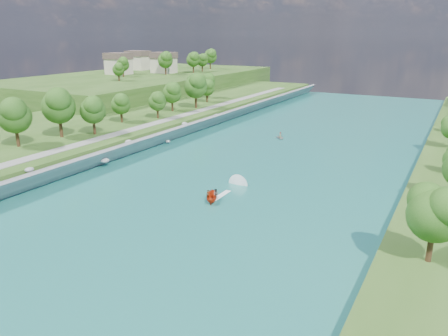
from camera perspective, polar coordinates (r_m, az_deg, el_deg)
The scene contains 10 objects.
ground at distance 64.15m, azimuth -5.31°, elevation -5.55°, with size 260.00×260.00×0.00m, color #2D5119.
river_water at distance 80.40m, azimuth 2.65°, elevation -0.71°, with size 55.00×240.00×0.10m, color #1B6568.
berm_west at distance 110.64m, azimuth -21.30°, elevation 4.00°, with size 45.00×240.00×3.50m, color #2D5119.
ridge_west at distance 185.89m, azimuth -10.22°, elevation 10.64°, with size 60.00×120.00×9.00m, color #2D5119.
riprap_bank at distance 92.85m, azimuth -12.16°, elevation 2.51°, with size 3.95×236.00×4.05m.
riverside_path at distance 97.69m, azimuth -14.72°, elevation 4.09°, with size 3.00×200.00×0.10m, color gray.
ridge_houses at distance 192.90m, azimuth -10.88°, elevation 13.46°, with size 29.50×29.50×8.40m.
trees_ridge at distance 186.22m, azimuth -5.81°, elevation 13.74°, with size 18.86×66.50×10.68m.
motorboat at distance 68.15m, azimuth -0.87°, elevation -3.43°, with size 3.60×18.86×1.95m.
raft at distance 107.89m, azimuth 7.35°, elevation 4.03°, with size 3.58×3.71×1.60m.
Camera 1 is at (33.58, -48.79, 24.66)m, focal length 35.00 mm.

